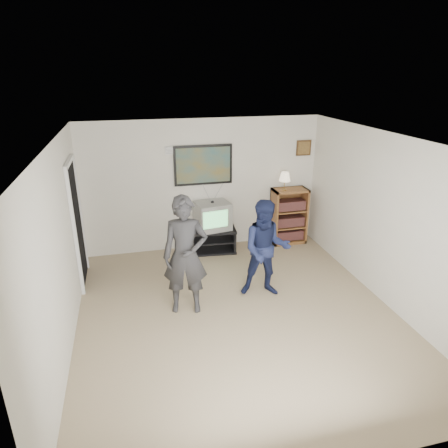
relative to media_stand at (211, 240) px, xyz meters
name	(u,v)px	position (x,y,z in m)	size (l,w,h in m)	color
room_shell	(233,226)	(-0.08, -1.88, 1.02)	(4.51, 5.00, 2.51)	#8B7D58
media_stand	(211,240)	(0.00, 0.00, 0.00)	(0.98, 0.60, 0.46)	black
crt_television	(213,216)	(0.03, 0.00, 0.49)	(0.61, 0.52, 0.52)	gray
bookshelf	(289,216)	(1.61, 0.05, 0.33)	(0.68, 0.39, 1.12)	brown
table_lamp	(285,181)	(1.47, 0.03, 1.07)	(0.22, 0.22, 0.36)	#FAE3BD
person_tall	(185,256)	(-0.77, -1.90, 0.64)	(0.64, 0.42, 1.75)	#2C2B2E
person_short	(266,249)	(0.48, -1.76, 0.54)	(0.75, 0.58, 1.54)	#181E42
controller_left	(178,228)	(-0.83, -1.69, 0.99)	(0.03, 0.11, 0.03)	white
controller_right	(259,230)	(0.45, -1.48, 0.74)	(0.04, 0.13, 0.04)	white
poster	(203,165)	(-0.08, 0.25, 1.42)	(1.10, 0.03, 0.75)	black
air_vent	(173,150)	(-0.63, 0.25, 1.72)	(0.28, 0.02, 0.14)	white
small_picture	(304,148)	(1.92, 0.25, 1.65)	(0.30, 0.03, 0.30)	#32210F
doorway	(77,225)	(-2.31, -0.63, 0.77)	(0.03, 0.85, 2.00)	black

